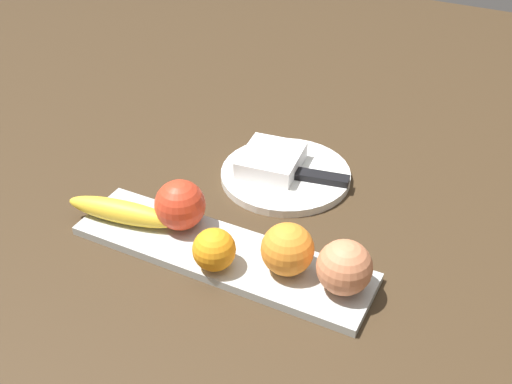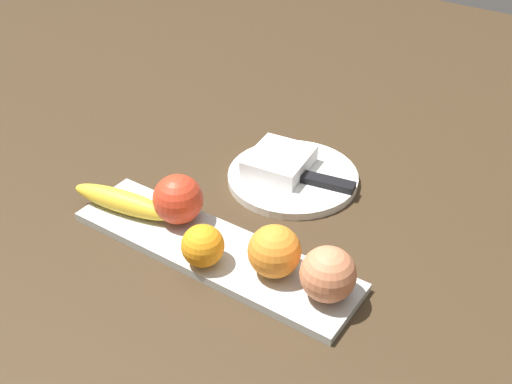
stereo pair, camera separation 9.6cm
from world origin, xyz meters
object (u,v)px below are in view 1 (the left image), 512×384
(fruit_tray, at_px, (221,253))
(orange_near_apple, at_px, (287,249))
(orange_near_banana, at_px, (214,250))
(dinner_plate, at_px, (286,175))
(banana, at_px, (122,212))
(folded_napkin, at_px, (271,160))
(apple, at_px, (180,205))
(knife, at_px, (313,177))
(peach, at_px, (344,267))

(fruit_tray, height_order, orange_near_apple, orange_near_apple)
(orange_near_banana, xyz_separation_m, dinner_plate, (0.01, -0.26, -0.04))
(dinner_plate, bearing_deg, banana, 54.71)
(orange_near_banana, xyz_separation_m, folded_napkin, (0.04, -0.26, -0.01))
(banana, bearing_deg, folded_napkin, 50.75)
(orange_near_apple, relative_size, dinner_plate, 0.33)
(banana, xyz_separation_m, orange_near_banana, (-0.17, 0.02, 0.01))
(orange_near_apple, bearing_deg, dinner_plate, -65.07)
(dinner_plate, bearing_deg, fruit_tray, 90.00)
(orange_near_apple, distance_m, orange_near_banana, 0.10)
(banana, bearing_deg, fruit_tray, -5.39)
(banana, relative_size, folded_napkin, 1.66)
(fruit_tray, relative_size, apple, 5.90)
(orange_near_apple, relative_size, orange_near_banana, 1.21)
(orange_near_apple, height_order, knife, orange_near_apple)
(dinner_plate, relative_size, folded_napkin, 2.04)
(peach, height_order, knife, peach)
(dinner_plate, bearing_deg, apple, 68.22)
(banana, xyz_separation_m, orange_near_apple, (-0.27, -0.01, 0.02))
(knife, bearing_deg, peach, 110.94)
(folded_napkin, bearing_deg, orange_near_banana, 98.22)
(fruit_tray, relative_size, folded_napkin, 4.15)
(fruit_tray, height_order, peach, peach)
(orange_near_banana, bearing_deg, peach, -167.15)
(fruit_tray, height_order, dinner_plate, same)
(fruit_tray, bearing_deg, folded_napkin, -82.98)
(fruit_tray, distance_m, apple, 0.09)
(orange_near_apple, bearing_deg, peach, -179.78)
(dinner_plate, bearing_deg, knife, -179.67)
(apple, xyz_separation_m, banana, (0.08, 0.03, -0.02))
(knife, bearing_deg, banana, 36.93)
(orange_near_apple, bearing_deg, banana, 3.22)
(banana, relative_size, peach, 2.41)
(orange_near_apple, distance_m, dinner_plate, 0.24)
(knife, bearing_deg, orange_near_banana, 70.74)
(orange_near_banana, xyz_separation_m, knife, (-0.04, -0.26, -0.02))
(apple, relative_size, knife, 0.42)
(banana, distance_m, orange_near_apple, 0.27)
(apple, xyz_separation_m, knife, (-0.13, -0.20, -0.03))
(fruit_tray, xyz_separation_m, banana, (0.16, 0.01, 0.02))
(dinner_plate, height_order, folded_napkin, folded_napkin)
(fruit_tray, relative_size, knife, 2.48)
(peach, bearing_deg, orange_near_apple, 0.22)
(apple, distance_m, knife, 0.24)
(fruit_tray, bearing_deg, apple, -15.58)
(orange_near_banana, relative_size, dinner_plate, 0.27)
(folded_napkin, xyz_separation_m, knife, (-0.08, -0.00, -0.01))
(dinner_plate, bearing_deg, peach, 129.98)
(banana, bearing_deg, orange_near_apple, -5.50)
(apple, distance_m, folded_napkin, 0.21)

